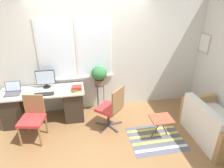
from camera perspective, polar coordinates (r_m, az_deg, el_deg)
The scene contains 16 objects.
ground_plane at distance 4.47m, azimuth -4.29°, elevation -10.80°, with size 14.00×14.00×0.00m, color olive.
wall_back_with_window at distance 4.47m, azimuth -6.12°, elevation 8.65°, with size 9.00×0.12×2.70m.
wall_right_with_picture at distance 4.84m, azimuth 28.09°, elevation 7.06°, with size 0.08×9.00×2.70m.
desk at distance 4.56m, azimuth -18.72°, elevation -5.70°, with size 1.72×0.60×0.72m.
laptop at distance 4.51m, azimuth -26.50°, elevation -1.83°, with size 0.30×0.26×0.23m.
monitor at distance 4.45m, azimuth -18.47°, elevation 1.46°, with size 0.39×0.16×0.39m.
keyboard at distance 4.24m, azimuth -18.85°, elevation -2.77°, with size 0.39×0.15×0.02m.
mouse at distance 4.22m, azimuth -15.36°, elevation -2.26°, with size 0.04×0.07×0.03m.
book_stack at distance 4.19m, azimuth -10.07°, elevation -1.31°, with size 0.23×0.20×0.12m.
desk_chair_wooden at distance 4.07m, azimuth -21.75°, elevation -8.75°, with size 0.50×0.51×0.86m.
office_chair_swivel at distance 4.05m, azimuth -0.08°, elevation -6.69°, with size 0.62×0.62×0.94m.
couch_loveseat at distance 4.35m, azimuth 26.84°, elevation -10.65°, with size 0.77×1.27×0.74m.
plant_stand at distance 4.62m, azimuth -3.57°, elevation -1.23°, with size 0.23×0.23×0.66m.
potted_plant at distance 4.47m, azimuth -3.69°, elevation 2.72°, with size 0.35×0.35×0.43m.
floor_rug_striped at distance 4.13m, azimuth 12.44°, elevation -14.95°, with size 1.04×0.84×0.01m.
folding_stool at distance 3.98m, azimuth 13.89°, elevation -9.93°, with size 0.41×0.35×0.43m.
Camera 1 is at (-0.35, -3.58, 2.65)m, focal length 32.00 mm.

